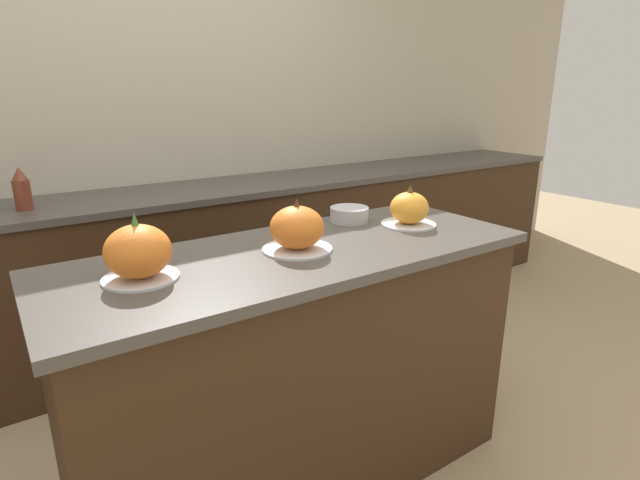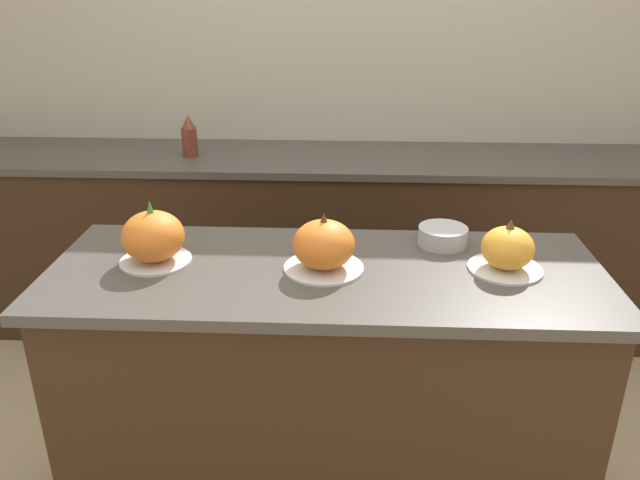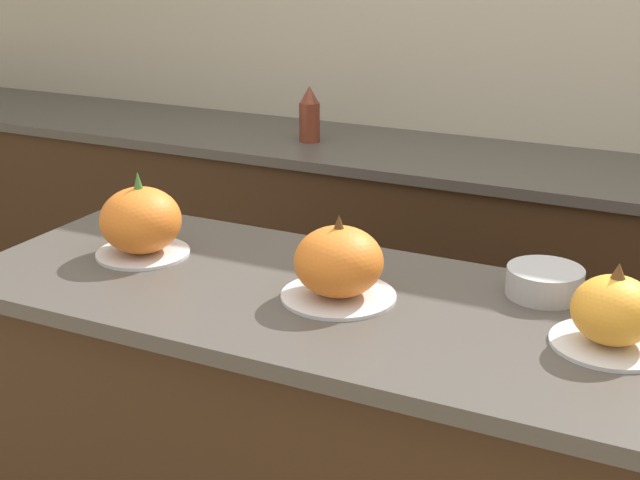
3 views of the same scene
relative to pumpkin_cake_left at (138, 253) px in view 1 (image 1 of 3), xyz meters
name	(u,v)px [view 1 (image 1 of 3)]	position (x,y,z in m)	size (l,w,h in m)	color
ground_plane	(302,476)	(0.52, -0.03, -1.02)	(12.00, 12.00, 0.00)	tan
wall_back	(150,128)	(0.52, 1.60, 0.23)	(8.00, 0.06, 2.50)	#B2A893
kitchen_island	(300,371)	(0.52, -0.03, -0.55)	(1.67, 0.63, 0.95)	#382314
back_counter	(180,271)	(0.52, 1.27, -0.56)	(6.00, 0.60, 0.93)	#382314
pumpkin_cake_left	(138,253)	(0.00, 0.00, 0.00)	(0.22, 0.22, 0.20)	silver
pumpkin_cake_center	(298,229)	(0.52, -0.03, -0.01)	(0.24, 0.24, 0.18)	silver
pumpkin_cake_right	(409,210)	(1.06, -0.01, -0.02)	(0.22, 0.22, 0.16)	silver
bottle_tall	(22,190)	(-0.19, 1.23, 0.00)	(0.07, 0.07, 0.20)	maroon
mixing_bowl	(349,214)	(0.89, 0.17, -0.05)	(0.16, 0.16, 0.06)	#ADADB2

